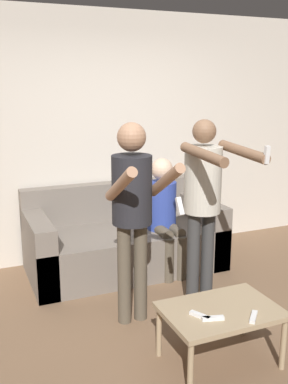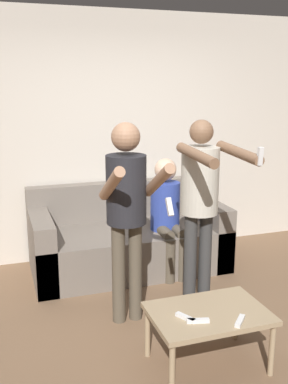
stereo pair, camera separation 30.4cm
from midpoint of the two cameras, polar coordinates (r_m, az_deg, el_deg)
ground_plane at (r=3.71m, az=2.47°, el=-17.93°), size 14.00×14.00×0.00m
wall_back at (r=5.03m, az=-7.02°, el=6.89°), size 6.40×0.06×2.70m
couch at (r=4.82m, az=-4.38°, el=-6.29°), size 2.01×0.96×0.87m
person_standing_left at (r=3.52m, az=-3.90°, el=-1.31°), size 0.44×0.67×1.65m
person_standing_right at (r=3.76m, az=5.33°, el=-0.16°), size 0.43×0.76×1.66m
person_seated at (r=4.61m, az=0.68°, el=-2.33°), size 0.30×0.53×1.20m
coffee_table at (r=3.26m, az=7.01°, el=-15.23°), size 0.81×0.55×0.42m
remote_near at (r=3.14m, az=10.98°, el=-15.36°), size 0.13×0.13×0.02m
remote_mid at (r=3.09m, az=5.86°, el=-15.72°), size 0.15×0.07×0.02m
remote_far at (r=3.11m, az=4.25°, el=-15.43°), size 0.10×0.15×0.02m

